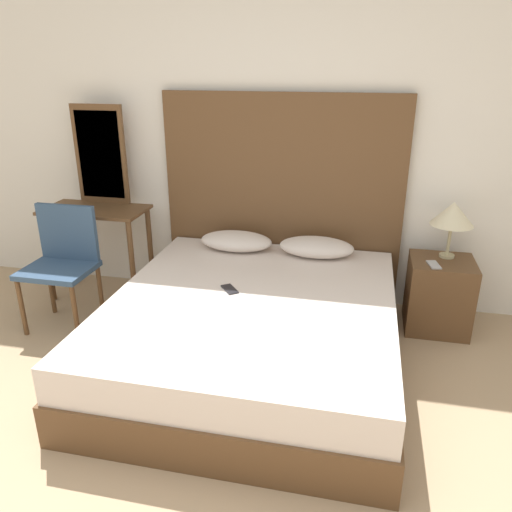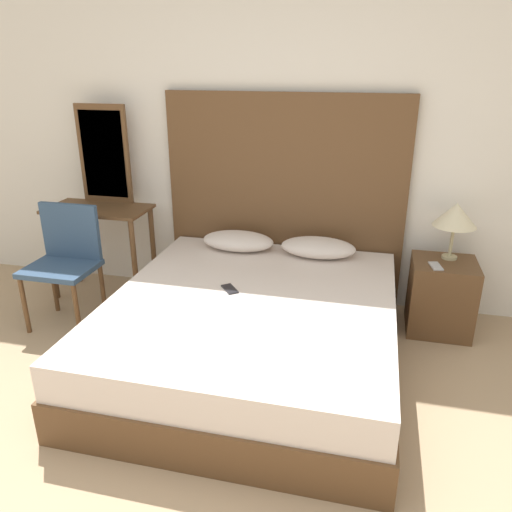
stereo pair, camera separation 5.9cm
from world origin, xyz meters
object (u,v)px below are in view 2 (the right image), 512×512
object	(u,v)px
bed	(252,331)
phone_on_nightstand	(436,266)
nightstand	(441,296)
table_lamp	(456,216)
chair	(65,256)
phone_on_bed	(230,289)
vanity_desk	(100,227)

from	to	relation	value
bed	phone_on_nightstand	bearing A→B (deg)	29.32
phone_on_nightstand	nightstand	bearing A→B (deg)	53.09
bed	table_lamp	xyz separation A→B (m)	(1.29, 0.86, 0.64)
bed	chair	xyz separation A→B (m)	(-1.52, 0.26, 0.30)
bed	nightstand	bearing A→B (deg)	31.41
nightstand	table_lamp	distance (m)	0.61
bed	phone_on_nightstand	distance (m)	1.39
nightstand	bed	bearing A→B (deg)	-148.59
bed	chair	bearing A→B (deg)	170.40
bed	nightstand	xyz separation A→B (m)	(1.26, 0.77, 0.03)
phone_on_bed	nightstand	size ratio (longest dim) A/B	0.29
table_lamp	chair	size ratio (longest dim) A/B	0.46
nightstand	vanity_desk	xyz separation A→B (m)	(-2.76, -0.02, 0.34)
bed	phone_on_bed	bearing A→B (deg)	155.34
phone_on_bed	chair	bearing A→B (deg)	172.51
table_lamp	vanity_desk	size ratio (longest dim) A/B	0.50
table_lamp	phone_on_nightstand	xyz separation A→B (m)	(-0.11, -0.19, -0.33)
nightstand	phone_on_bed	bearing A→B (deg)	-154.37
nightstand	chair	bearing A→B (deg)	-169.59
phone_on_nightstand	vanity_desk	xyz separation A→B (m)	(-2.68, 0.08, 0.06)
phone_on_bed	chair	world-z (taller)	chair
vanity_desk	chair	size ratio (longest dim) A/B	0.92
table_lamp	phone_on_bed	bearing A→B (deg)	-152.17
bed	table_lamp	distance (m)	1.68
bed	vanity_desk	world-z (taller)	vanity_desk
nightstand	table_lamp	world-z (taller)	table_lamp
vanity_desk	bed	bearing A→B (deg)	-26.39
phone_on_bed	bed	bearing A→B (deg)	-24.66
nightstand	vanity_desk	world-z (taller)	vanity_desk
chair	table_lamp	bearing A→B (deg)	11.98
phone_on_nightstand	vanity_desk	size ratio (longest dim) A/B	0.19
vanity_desk	chair	xyz separation A→B (m)	(-0.02, -0.49, -0.08)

